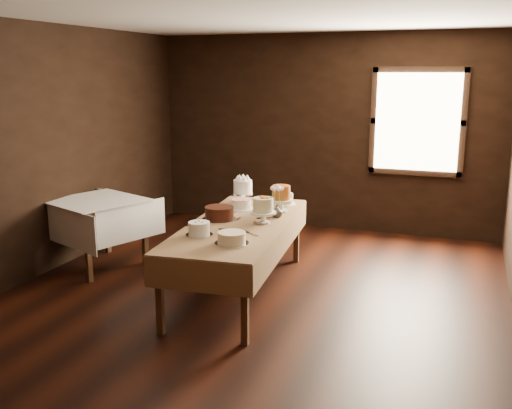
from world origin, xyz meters
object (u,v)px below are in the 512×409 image
object	(u,v)px
cake_caramel	(281,200)
cake_meringue	(243,192)
cake_server_b	(253,234)
flower_vase	(277,211)
cake_server_e	(201,226)
cake_lattice	(241,205)
cake_server_d	(272,217)
cake_server_c	(242,216)
display_table	(239,228)
cake_chocolate	(219,214)
cake_server_a	(235,230)
cake_cream	(232,238)
cake_swirl	(199,229)
cake_speckled	(284,199)
side_table	(96,208)
cake_flowers	(263,212)

from	to	relation	value
cake_caramel	cake_meringue	bearing A→B (deg)	153.46
cake_server_b	flower_vase	xyz separation A→B (m)	(-0.00, 0.72, 0.06)
cake_server_b	flower_vase	bearing A→B (deg)	122.65
cake_server_e	flower_vase	size ratio (longest dim) A/B	1.80
cake_lattice	cake_server_d	size ratio (longest dim) A/B	1.24
cake_server_c	cake_server_e	bearing A→B (deg)	153.65
display_table	cake_chocolate	bearing A→B (deg)	171.07
cake_server_a	cake_server_d	size ratio (longest dim) A/B	1.00
cake_cream	cake_server_d	distance (m)	1.02
cake_caramel	cake_swirl	bearing A→B (deg)	-110.08
cake_speckled	cake_server_d	bearing A→B (deg)	-83.49
side_table	cake_meringue	world-z (taller)	cake_meringue
side_table	cake_lattice	world-z (taller)	cake_lattice
cake_cream	display_table	bearing A→B (deg)	107.10
cake_cream	cake_server_e	size ratio (longest dim) A/B	1.30
display_table	cake_flowers	size ratio (longest dim) A/B	9.18
cake_lattice	cake_chocolate	distance (m)	0.52
cake_caramel	cake_server_d	xyz separation A→B (m)	(-0.01, -0.30, -0.13)
side_table	cake_server_e	distance (m)	1.66
cake_speckled	cake_server_c	bearing A→B (deg)	-108.65
display_table	side_table	world-z (taller)	side_table
display_table	cake_server_b	distance (m)	0.47
cake_speckled	cake_cream	distance (m)	1.66
side_table	cake_speckled	distance (m)	2.19
cake_server_d	cake_server_e	size ratio (longest dim) A/B	1.00
display_table	cake_meringue	xyz separation A→B (m)	(-0.31, 0.90, 0.18)
cake_cream	cake_flowers	bearing A→B (deg)	88.66
cake_chocolate	cake_server_a	xyz separation A→B (m)	(0.31, -0.33, -0.06)
cake_server_d	cake_server_e	bearing A→B (deg)	-168.95
cake_server_a	flower_vase	xyz separation A→B (m)	(0.21, 0.65, 0.06)
cake_swirl	cake_server_b	bearing A→B (deg)	23.08
cake_meringue	cake_server_b	world-z (taller)	cake_meringue
side_table	cake_chocolate	world-z (taller)	cake_chocolate
display_table	cake_swirl	size ratio (longest dim) A/B	9.11
cake_caramel	cake_server_a	bearing A→B (deg)	-101.08
cake_meringue	cake_server_d	size ratio (longest dim) A/B	1.27
cake_speckled	cake_server_a	distance (m)	1.25
cake_caramel	cake_swirl	world-z (taller)	cake_caramel
side_table	cake_cream	bearing A→B (deg)	-23.47
cake_cream	cake_server_e	world-z (taller)	cake_cream
cake_swirl	cake_caramel	bearing A→B (deg)	69.92
cake_meringue	cake_server_e	world-z (taller)	cake_meringue
cake_server_b	cake_server_e	distance (m)	0.59
cake_caramel	cake_flowers	world-z (taller)	cake_caramel
cake_chocolate	cake_cream	bearing A→B (deg)	-58.78
display_table	cake_server_c	xyz separation A→B (m)	(-0.06, 0.25, 0.06)
cake_server_d	flower_vase	bearing A→B (deg)	7.41
display_table	cake_flowers	xyz separation A→B (m)	(0.24, 0.08, 0.17)
cake_flowers	cake_server_e	world-z (taller)	cake_flowers
cake_meringue	display_table	bearing A→B (deg)	-70.86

